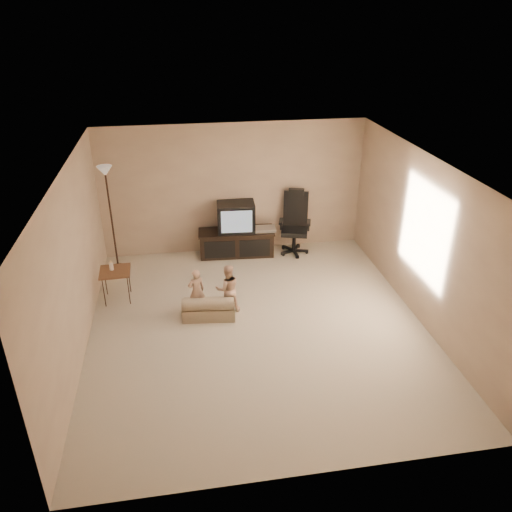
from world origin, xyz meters
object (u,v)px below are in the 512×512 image
Objects in this scene: tv_stand at (237,233)px; child_sofa at (209,308)px; office_chair at (295,230)px; side_table at (115,272)px; toddler_left at (196,291)px; toddler_right at (228,288)px; floor_lamp at (108,196)px.

child_sofa is (-0.72, -2.13, -0.28)m from tv_stand.
office_chair reaches higher than side_table.
side_table is at bearing -144.19° from tv_stand.
child_sofa is at bearing 113.18° from toddler_left.
side_table is 1.41m from toddler_left.
side_table is 1.68m from child_sofa.
toddler_left is 0.49m from toddler_right.
floor_lamp reaches higher than toddler_right.
side_table reaches higher than child_sofa.
side_table is (-3.30, -1.28, 0.07)m from office_chair.
tv_stand is at bearing -105.51° from toddler_right.
tv_stand reaches higher than toddler_left.
floor_lamp is at bearing 135.44° from child_sofa.
side_table is 0.90× the size of toddler_right.
floor_lamp is 2.64× the size of toddler_left.
toddler_left is at bearing 135.18° from child_sofa.
office_chair is 2.74m from toddler_left.
child_sofa is at bearing -50.80° from floor_lamp.
child_sofa is (1.54, -1.88, -1.26)m from floor_lamp.
tv_stand is 2.47m from floor_lamp.
toddler_right is at bearing -19.97° from side_table.
office_chair is 0.64× the size of floor_lamp.
office_chair is 2.46m from toddler_right.
tv_stand is 1.75× the size of child_sofa.
tv_stand is 2.12m from toddler_left.
child_sofa is 0.34m from toddler_left.
office_chair reaches higher than child_sofa.
toddler_left is at bearing -50.77° from floor_lamp.
toddler_right is (0.49, -0.07, 0.03)m from toddler_left.
office_chair is at bearing 3.11° from floor_lamp.
office_chair is 3.53m from floor_lamp.
toddler_right is at bearing -112.66° from office_chair.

